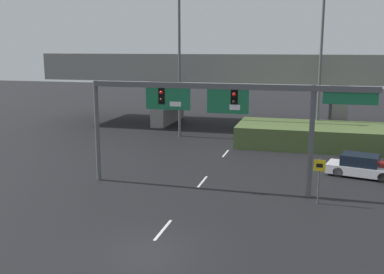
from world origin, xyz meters
The scene contains 9 objects.
ground_plane centered at (0.00, 0.00, 0.00)m, with size 160.00×160.00×0.00m, color black.
lane_markings centered at (0.00, 13.68, 0.00)m, with size 0.14×25.64×0.01m.
signal_gantry centered at (1.07, 8.50, 5.05)m, with size 16.28×0.44×6.21m.
speed_limit_sign centered at (6.86, 7.48, 1.60)m, with size 0.60×0.11×2.46m.
highway_light_pole_near centered at (6.91, 24.71, 8.20)m, with size 0.70×0.36×15.64m.
highway_light_pole_far centered at (-5.44, 23.31, 8.77)m, with size 0.70×0.36×16.77m.
overpass_bridge centered at (0.00, 30.49, 5.35)m, with size 41.90×9.64×7.54m.
grass_embankment centered at (6.69, 22.15, 0.89)m, with size 12.73×6.01×1.79m.
parked_sedan_near_right centered at (9.62, 13.55, 0.66)m, with size 4.64×2.79×1.43m.
Camera 1 is at (6.21, -16.23, 8.22)m, focal length 42.00 mm.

